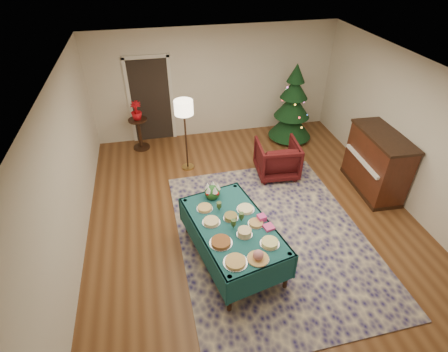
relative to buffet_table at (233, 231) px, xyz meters
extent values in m
plane|color=#593319|center=(0.59, 0.85, -0.60)|extent=(7.00, 7.00, 0.00)
plane|color=white|center=(0.59, 0.85, 2.10)|extent=(7.00, 7.00, 0.00)
plane|color=beige|center=(0.59, 4.35, 0.75)|extent=(6.00, 0.00, 6.00)
plane|color=beige|center=(-2.41, 0.85, 0.75)|extent=(0.00, 7.00, 7.00)
plane|color=beige|center=(3.59, 0.85, 0.75)|extent=(0.00, 7.00, 7.00)
cube|color=black|center=(-1.01, 4.34, 0.42)|extent=(0.92, 0.02, 2.04)
cube|color=silver|center=(-1.51, 4.33, 0.45)|extent=(0.08, 0.04, 2.14)
cube|color=silver|center=(-0.51, 4.33, 0.45)|extent=(0.08, 0.04, 2.14)
cube|color=silver|center=(-1.01, 4.33, 1.50)|extent=(1.08, 0.04, 0.08)
cube|color=#171348|center=(0.80, 0.33, -0.59)|extent=(3.28, 4.26, 0.02)
cylinder|color=black|center=(-0.27, -0.95, -0.22)|extent=(0.07, 0.07, 0.75)
cylinder|color=black|center=(-0.64, 0.74, -0.22)|extent=(0.07, 0.07, 0.75)
cylinder|color=black|center=(0.64, -0.74, -0.22)|extent=(0.07, 0.07, 0.75)
cylinder|color=black|center=(0.27, 0.95, -0.22)|extent=(0.07, 0.07, 0.75)
cube|color=#15494B|center=(0.00, 0.00, 0.13)|extent=(1.48, 2.08, 0.04)
cube|color=#15494B|center=(-0.20, 0.91, -0.09)|extent=(1.10, 0.27, 0.47)
cube|color=#15494B|center=(0.20, -0.91, -0.09)|extent=(1.10, 0.27, 0.47)
cube|color=#15494B|center=(0.52, 0.12, -0.09)|extent=(0.44, 1.88, 0.47)
cube|color=#15494B|center=(-0.52, -0.12, -0.09)|extent=(0.44, 1.88, 0.47)
cylinder|color=silver|center=(-0.14, -0.74, 0.15)|extent=(0.34, 0.34, 0.01)
cylinder|color=tan|center=(-0.14, -0.74, 0.18)|extent=(0.29, 0.29, 0.03)
cylinder|color=silver|center=(0.18, -0.74, 0.15)|extent=(0.31, 0.31, 0.01)
sphere|color=#CC727A|center=(0.18, -0.74, 0.23)|extent=(0.15, 0.15, 0.15)
cylinder|color=silver|center=(0.43, -0.51, 0.15)|extent=(0.29, 0.29, 0.01)
cylinder|color=#D8D172|center=(0.43, -0.51, 0.18)|extent=(0.24, 0.24, 0.05)
cylinder|color=silver|center=(-0.26, -0.34, 0.15)|extent=(0.34, 0.34, 0.01)
cylinder|color=brown|center=(-0.26, -0.34, 0.18)|extent=(0.29, 0.29, 0.04)
cylinder|color=silver|center=(0.12, -0.25, 0.15)|extent=(0.24, 0.24, 0.01)
cylinder|color=tan|center=(0.12, -0.25, 0.20)|extent=(0.21, 0.21, 0.09)
cylinder|color=silver|center=(0.35, -0.06, 0.15)|extent=(0.26, 0.26, 0.01)
cylinder|color=#B2844C|center=(0.35, -0.06, 0.17)|extent=(0.22, 0.22, 0.03)
cylinder|color=silver|center=(-0.32, 0.11, 0.15)|extent=(0.28, 0.28, 0.01)
cylinder|color=#D8BF7F|center=(-0.32, 0.11, 0.18)|extent=(0.24, 0.24, 0.04)
cylinder|color=silver|center=(0.00, 0.14, 0.15)|extent=(0.24, 0.24, 0.01)
cylinder|color=maroon|center=(0.00, 0.14, 0.19)|extent=(0.20, 0.20, 0.06)
cylinder|color=silver|center=(0.28, 0.29, 0.15)|extent=(0.29, 0.29, 0.01)
cylinder|color=#F2EACC|center=(0.28, 0.29, 0.17)|extent=(0.25, 0.25, 0.03)
cylinder|color=silver|center=(-0.36, 0.46, 0.15)|extent=(0.27, 0.27, 0.01)
cylinder|color=tan|center=(-0.36, 0.46, 0.17)|extent=(0.23, 0.23, 0.03)
cone|color=#2D471E|center=(-0.14, 0.36, 0.19)|extent=(0.07, 0.07, 0.09)
cylinder|color=#2D471E|center=(-0.14, 0.36, 0.28)|extent=(0.08, 0.08, 0.09)
cone|color=#2D471E|center=(0.14, 0.04, 0.19)|extent=(0.07, 0.07, 0.09)
cylinder|color=#2D471E|center=(0.14, 0.04, 0.28)|extent=(0.08, 0.08, 0.09)
cone|color=#2D471E|center=(-0.01, -0.09, 0.19)|extent=(0.07, 0.07, 0.09)
cylinder|color=#2D471E|center=(-0.01, -0.09, 0.28)|extent=(0.08, 0.08, 0.09)
cube|color=#E23E88|center=(0.52, -0.19, 0.17)|extent=(0.18, 0.18, 0.04)
cube|color=#D23A8B|center=(0.46, 0.00, 0.20)|extent=(0.14, 0.14, 0.10)
sphere|color=#1E4C1E|center=(-0.18, 0.72, 0.25)|extent=(0.26, 0.26, 0.26)
cone|color=white|center=(-0.09, 0.72, 0.37)|extent=(0.10, 0.10, 0.12)
cone|color=white|center=(-0.15, 0.81, 0.37)|extent=(0.10, 0.10, 0.12)
cone|color=white|center=(-0.25, 0.78, 0.37)|extent=(0.10, 0.10, 0.12)
cone|color=white|center=(-0.25, 0.67, 0.37)|extent=(0.10, 0.10, 0.12)
cone|color=white|center=(-0.15, 0.64, 0.37)|extent=(0.10, 0.10, 0.12)
sphere|color=#B20C0F|center=(-0.09, 0.79, 0.29)|extent=(0.07, 0.07, 0.07)
sphere|color=#B20C0F|center=(-0.24, 0.81, 0.29)|extent=(0.07, 0.07, 0.07)
sphere|color=#B20C0F|center=(-0.27, 0.66, 0.29)|extent=(0.07, 0.07, 0.07)
sphere|color=#B20C0F|center=(-0.12, 0.63, 0.29)|extent=(0.07, 0.07, 0.07)
imported|color=#420E0F|center=(1.50, 2.14, -0.16)|extent=(0.92, 0.87, 0.88)
cylinder|color=#A57F3F|center=(-0.37, 2.82, -0.58)|extent=(0.28, 0.28, 0.03)
cylinder|color=black|center=(-0.37, 2.82, 0.14)|extent=(0.04, 0.04, 1.48)
cylinder|color=#FFEABF|center=(-0.37, 2.82, 0.88)|extent=(0.39, 0.39, 0.30)
cylinder|color=black|center=(-1.37, 3.92, -0.58)|extent=(0.39, 0.39, 0.04)
cylinder|color=black|center=(-1.37, 3.92, -0.21)|extent=(0.09, 0.09, 0.72)
cylinder|color=black|center=(-1.37, 3.92, 0.17)|extent=(0.44, 0.44, 0.03)
imported|color=red|center=(-1.37, 3.92, 0.31)|extent=(0.25, 0.44, 0.25)
cylinder|color=black|center=(2.37, 3.60, -0.52)|extent=(0.12, 0.12, 0.16)
cone|color=black|center=(2.37, 3.60, -0.16)|extent=(1.27, 1.27, 0.68)
cone|color=black|center=(2.37, 3.60, 0.33)|extent=(1.04, 1.04, 0.58)
cone|color=black|center=(2.37, 3.60, 0.77)|extent=(0.78, 0.78, 0.49)
cone|color=black|center=(2.37, 3.60, 1.14)|extent=(0.51, 0.51, 0.44)
cube|color=black|center=(3.26, 1.24, -0.56)|extent=(0.70, 1.48, 0.08)
cube|color=#36180D|center=(3.26, 1.24, 0.04)|extent=(0.68, 1.46, 1.19)
cube|color=black|center=(3.26, 1.24, 0.65)|extent=(0.72, 1.50, 0.05)
cube|color=white|center=(2.96, 1.25, 0.12)|extent=(0.18, 1.23, 0.06)
camera|label=1|loc=(-0.97, -3.82, 3.88)|focal=28.00mm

